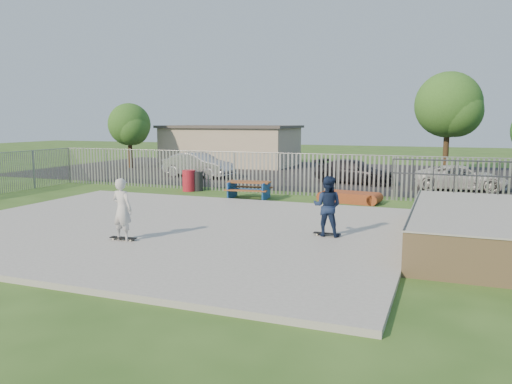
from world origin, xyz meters
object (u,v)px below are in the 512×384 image
(tree_mid, at_px, (448,105))
(skater_white, at_px, (122,209))
(trash_bin_red, at_px, (189,181))
(skater_navy, at_px, (327,206))
(funbox, at_px, (350,197))
(tree_left, at_px, (129,125))
(trash_bin_grey, at_px, (197,181))
(car_silver, at_px, (198,165))
(car_white, at_px, (461,178))
(picnic_table, at_px, (249,190))
(car_dark, at_px, (355,172))

(tree_mid, relative_size, skater_white, 3.85)
(trash_bin_red, xyz_separation_m, skater_navy, (8.95, -7.92, 0.50))
(funbox, height_order, tree_left, tree_left)
(trash_bin_grey, relative_size, skater_navy, 0.56)
(tree_left, xyz_separation_m, tree_mid, (22.33, 4.90, 1.34))
(funbox, height_order, car_silver, car_silver)
(car_white, bearing_deg, funbox, 136.84)
(skater_white, bearing_deg, tree_mid, -102.51)
(car_silver, height_order, tree_mid, tree_mid)
(funbox, relative_size, skater_navy, 1.32)
(trash_bin_grey, bearing_deg, tree_left, 138.52)
(tree_mid, bearing_deg, picnic_table, -117.65)
(funbox, relative_size, trash_bin_grey, 2.37)
(picnic_table, bearing_deg, car_silver, 124.62)
(car_dark, xyz_separation_m, tree_left, (-17.56, 3.50, 2.59))
(trash_bin_grey, height_order, car_white, car_white)
(picnic_table, bearing_deg, car_dark, 57.49)
(picnic_table, bearing_deg, car_white, 28.58)
(tree_mid, bearing_deg, skater_white, -108.57)
(car_white, height_order, tree_left, tree_left)
(trash_bin_grey, bearing_deg, funbox, -6.20)
(skater_white, bearing_deg, car_white, -114.25)
(trash_bin_red, relative_size, trash_bin_grey, 1.08)
(trash_bin_red, height_order, skater_white, skater_white)
(trash_bin_grey, distance_m, car_dark, 9.11)
(funbox, xyz_separation_m, tree_left, (-18.53, 10.22, 3.05))
(skater_white, bearing_deg, car_dark, -96.33)
(picnic_table, xyz_separation_m, trash_bin_grey, (-3.47, 1.54, 0.08))
(picnic_table, xyz_separation_m, skater_navy, (5.16, -6.66, 0.63))
(trash_bin_grey, height_order, car_dark, car_dark)
(tree_mid, relative_size, skater_navy, 3.85)
(car_white, bearing_deg, car_silver, 83.38)
(tree_left, bearing_deg, skater_navy, -42.42)
(car_white, bearing_deg, skater_navy, 158.45)
(car_dark, xyz_separation_m, skater_white, (-3.67, -16.69, 0.35))
(picnic_table, distance_m, tree_left, 18.01)
(car_white, relative_size, skater_navy, 2.55)
(picnic_table, height_order, trash_bin_grey, trash_bin_grey)
(trash_bin_red, height_order, skater_navy, skater_navy)
(tree_left, bearing_deg, funbox, -28.87)
(tree_left, distance_m, tree_mid, 22.90)
(picnic_table, xyz_separation_m, tree_left, (-14.05, 10.89, 2.87))
(picnic_table, xyz_separation_m, trash_bin_red, (-3.79, 1.25, 0.12))
(funbox, bearing_deg, skater_white, -107.87)
(car_white, distance_m, skater_navy, 13.79)
(car_white, distance_m, tree_left, 23.71)
(picnic_table, height_order, car_silver, car_silver)
(trash_bin_grey, relative_size, car_dark, 0.22)
(car_silver, relative_size, tree_left, 0.96)
(car_dark, distance_m, skater_white, 17.09)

